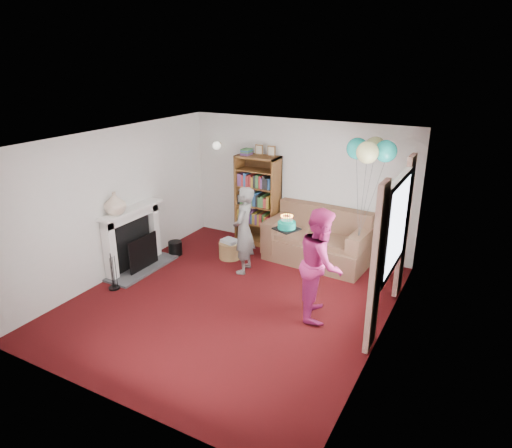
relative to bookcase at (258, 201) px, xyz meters
The scene contains 16 objects.
ground 2.58m from the bookcase, 71.65° to the right, with size 5.00×5.00×0.00m, color black.
wall_back 0.87m from the bookcase, 15.38° to the left, with size 4.50×0.02×2.50m, color silver.
wall_left 2.77m from the bookcase, 123.06° to the right, with size 0.02×5.00×2.50m, color silver.
wall_right 3.82m from the bookcase, 37.27° to the right, with size 0.02×5.00×2.50m, color silver.
ceiling 2.92m from the bookcase, 71.65° to the right, with size 4.50×5.00×0.01m, color white.
fireplace 2.52m from the bookcase, 122.15° to the right, with size 0.55×1.80×1.12m.
window_bay 3.44m from the bookcase, 29.80° to the right, with size 0.14×2.02×2.20m.
wall_sconce 1.41m from the bookcase, behind, with size 0.16×0.23×0.16m.
bookcase is the anchor object (origin of this frame).
sofa 1.50m from the bookcase, ahead, with size 1.83×0.97×0.97m.
wicker_basket 1.18m from the bookcase, 96.44° to the right, with size 0.41×0.41×0.37m.
person_striped 1.36m from the bookcase, 72.73° to the right, with size 0.56×0.37×1.53m, color black.
person_magenta 2.90m from the bookcase, 44.16° to the right, with size 0.79×0.62×1.63m, color #B22368.
birthday_cake 2.29m from the bookcase, 51.23° to the right, with size 0.32×0.32×0.22m.
balloons 2.74m from the bookcase, 15.62° to the right, with size 0.78×0.78×1.70m.
mantel_vase 2.83m from the bookcase, 118.98° to the right, with size 0.36×0.36×0.38m, color beige.
Camera 1 is at (3.28, -5.31, 3.58)m, focal length 32.00 mm.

